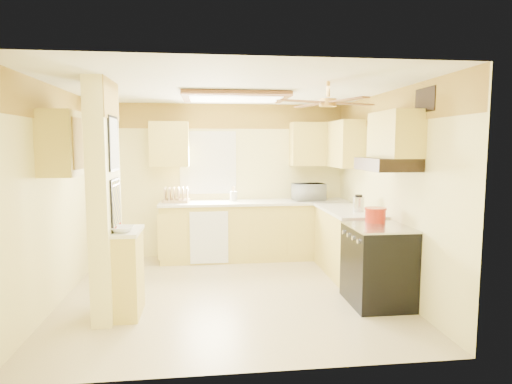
{
  "coord_description": "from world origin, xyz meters",
  "views": [
    {
      "loc": [
        -0.29,
        -5.16,
        1.83
      ],
      "look_at": [
        0.36,
        0.35,
        1.22
      ],
      "focal_mm": 30.0,
      "sensor_mm": 36.0,
      "label": 1
    }
  ],
  "objects": [
    {
      "name": "floor",
      "position": [
        0.0,
        0.0,
        0.0
      ],
      "size": [
        4.0,
        4.0,
        0.0
      ],
      "primitive_type": "plane",
      "color": "beige",
      "rests_on": "ground"
    },
    {
      "name": "ceiling",
      "position": [
        0.0,
        0.0,
        2.5
      ],
      "size": [
        4.0,
        4.0,
        0.0
      ],
      "primitive_type": "plane",
      "rotation": [
        3.14,
        0.0,
        0.0
      ],
      "color": "white",
      "rests_on": "wall_back"
    },
    {
      "name": "wall_back",
      "position": [
        0.0,
        1.9,
        1.25
      ],
      "size": [
        4.0,
        0.0,
        4.0
      ],
      "primitive_type": "plane",
      "rotation": [
        1.57,
        0.0,
        0.0
      ],
      "color": "#FDEF9A",
      "rests_on": "floor"
    },
    {
      "name": "wall_front",
      "position": [
        0.0,
        -1.9,
        1.25
      ],
      "size": [
        4.0,
        0.0,
        4.0
      ],
      "primitive_type": "plane",
      "rotation": [
        -1.57,
        0.0,
        0.0
      ],
      "color": "#FDEF9A",
      "rests_on": "floor"
    },
    {
      "name": "wall_left",
      "position": [
        -2.0,
        0.0,
        1.25
      ],
      "size": [
        0.0,
        3.8,
        3.8
      ],
      "primitive_type": "plane",
      "rotation": [
        1.57,
        0.0,
        1.57
      ],
      "color": "#FDEF9A",
      "rests_on": "floor"
    },
    {
      "name": "wall_right",
      "position": [
        2.0,
        0.0,
        1.25
      ],
      "size": [
        0.0,
        3.8,
        3.8
      ],
      "primitive_type": "plane",
      "rotation": [
        1.57,
        0.0,
        -1.57
      ],
      "color": "#FDEF9A",
      "rests_on": "floor"
    },
    {
      "name": "wallpaper_border",
      "position": [
        0.0,
        1.88,
        2.3
      ],
      "size": [
        4.0,
        0.02,
        0.4
      ],
      "primitive_type": "cube",
      "color": "gold",
      "rests_on": "wall_back"
    },
    {
      "name": "partition_column",
      "position": [
        -1.35,
        -0.55,
        1.25
      ],
      "size": [
        0.2,
        0.7,
        2.5
      ],
      "primitive_type": "cube",
      "color": "#FDEF9A",
      "rests_on": "floor"
    },
    {
      "name": "partition_ledge",
      "position": [
        -1.13,
        -0.55,
        0.45
      ],
      "size": [
        0.25,
        0.55,
        0.9
      ],
      "primitive_type": "cube",
      "color": "#E3CC5D",
      "rests_on": "floor"
    },
    {
      "name": "ledge_top",
      "position": [
        -1.13,
        -0.55,
        0.92
      ],
      "size": [
        0.28,
        0.58,
        0.04
      ],
      "primitive_type": "cube",
      "color": "white",
      "rests_on": "partition_ledge"
    },
    {
      "name": "lower_cabinets_back",
      "position": [
        0.5,
        1.6,
        0.45
      ],
      "size": [
        3.0,
        0.6,
        0.9
      ],
      "primitive_type": "cube",
      "color": "#E3CC5D",
      "rests_on": "floor"
    },
    {
      "name": "lower_cabinets_right",
      "position": [
        1.7,
        0.6,
        0.45
      ],
      "size": [
        0.6,
        1.4,
        0.9
      ],
      "primitive_type": "cube",
      "color": "#E3CC5D",
      "rests_on": "floor"
    },
    {
      "name": "countertop_back",
      "position": [
        0.5,
        1.59,
        0.92
      ],
      "size": [
        3.04,
        0.64,
        0.04
      ],
      "primitive_type": "cube",
      "color": "white",
      "rests_on": "lower_cabinets_back"
    },
    {
      "name": "countertop_right",
      "position": [
        1.69,
        0.6,
        0.92
      ],
      "size": [
        0.64,
        1.44,
        0.04
      ],
      "primitive_type": "cube",
      "color": "white",
      "rests_on": "lower_cabinets_right"
    },
    {
      "name": "dishwasher_panel",
      "position": [
        -0.25,
        1.29,
        0.43
      ],
      "size": [
        0.58,
        0.02,
        0.8
      ],
      "primitive_type": "cube",
      "color": "white",
      "rests_on": "lower_cabinets_back"
    },
    {
      "name": "window",
      "position": [
        -0.25,
        1.89,
        1.55
      ],
      "size": [
        0.92,
        0.02,
        1.02
      ],
      "color": "white",
      "rests_on": "wall_back"
    },
    {
      "name": "upper_cab_back_left",
      "position": [
        -0.85,
        1.72,
        1.85
      ],
      "size": [
        0.6,
        0.35,
        0.7
      ],
      "primitive_type": "cube",
      "color": "#E3CC5D",
      "rests_on": "wall_back"
    },
    {
      "name": "upper_cab_back_right",
      "position": [
        1.55,
        1.72,
        1.85
      ],
      "size": [
        0.9,
        0.35,
        0.7
      ],
      "primitive_type": "cube",
      "color": "#E3CC5D",
      "rests_on": "wall_back"
    },
    {
      "name": "upper_cab_right",
      "position": [
        1.82,
        1.25,
        1.85
      ],
      "size": [
        0.35,
        1.0,
        0.7
      ],
      "primitive_type": "cube",
      "color": "#E3CC5D",
      "rests_on": "wall_right"
    },
    {
      "name": "upper_cab_left_wall",
      "position": [
        -1.82,
        -0.25,
        1.85
      ],
      "size": [
        0.35,
        0.75,
        0.7
      ],
      "primitive_type": "cube",
      "color": "#E3CC5D",
      "rests_on": "wall_left"
    },
    {
      "name": "upper_cab_over_stove",
      "position": [
        1.82,
        -0.55,
        1.95
      ],
      "size": [
        0.35,
        0.76,
        0.52
      ],
      "primitive_type": "cube",
      "color": "#E3CC5D",
      "rests_on": "wall_right"
    },
    {
      "name": "stove",
      "position": [
        1.67,
        -0.55,
        0.46
      ],
      "size": [
        0.68,
        0.77,
        0.92
      ],
      "color": "black",
      "rests_on": "floor"
    },
    {
      "name": "range_hood",
      "position": [
        1.74,
        -0.55,
        1.62
      ],
      "size": [
        0.5,
        0.76,
        0.14
      ],
      "primitive_type": "cube",
      "color": "black",
      "rests_on": "upper_cab_over_stove"
    },
    {
      "name": "poster_menu",
      "position": [
        -1.24,
        -0.55,
        1.85
      ],
      "size": [
        0.02,
        0.42,
        0.57
      ],
      "color": "black",
      "rests_on": "partition_column"
    },
    {
      "name": "poster_nashville",
      "position": [
        -1.24,
        -0.55,
        1.2
      ],
      "size": [
        0.02,
        0.42,
        0.57
      ],
      "color": "black",
      "rests_on": "partition_column"
    },
    {
      "name": "ceiling_light_panel",
      "position": [
        0.1,
        0.5,
        2.46
      ],
      "size": [
        1.35,
        0.95,
        0.06
      ],
      "color": "brown",
      "rests_on": "ceiling"
    },
    {
      "name": "ceiling_fan",
      "position": [
        1.0,
        -0.7,
        2.29
      ],
      "size": [
        1.15,
        1.15,
        0.26
      ],
      "color": "gold",
      "rests_on": "ceiling"
    },
    {
      "name": "vent_grate",
      "position": [
        1.98,
        -0.9,
        2.3
      ],
      "size": [
        0.02,
        0.4,
        0.25
      ],
      "primitive_type": "cube",
      "color": "black",
      "rests_on": "wall_right"
    },
    {
      "name": "microwave",
      "position": [
        1.38,
        1.61,
        1.08
      ],
      "size": [
        0.53,
        0.38,
        0.27
      ],
      "primitive_type": "imported",
      "rotation": [
        0.0,
        0.0,
        3.24
      ],
      "color": "white",
      "rests_on": "countertop_back"
    },
    {
      "name": "bowl",
      "position": [
        -1.16,
        -0.68,
        0.97
      ],
      "size": [
        0.3,
        0.3,
        0.06
      ],
      "primitive_type": "imported",
      "rotation": [
        0.0,
        0.0,
        -0.29
      ],
      "color": "white",
      "rests_on": "ledge_top"
    },
    {
      "name": "dutch_oven",
      "position": [
        1.72,
        -0.31,
        1.0
      ],
      "size": [
        0.26,
        0.26,
        0.17
      ],
      "color": "#AD2311",
      "rests_on": "stove"
    },
    {
      "name": "kettle",
      "position": [
        1.76,
        0.35,
        1.05
      ],
      "size": [
        0.15,
        0.15,
        0.23
      ],
      "color": "silver",
      "rests_on": "countertop_right"
    },
    {
      "name": "dish_rack",
      "position": [
        -0.76,
        1.63,
        1.02
      ],
      "size": [
        0.43,
        0.34,
        0.23
      ],
      "color": "#D9B17D",
      "rests_on": "countertop_back"
    },
    {
      "name": "utensil_crock",
      "position": [
        0.15,
        1.68,
        1.02
      ],
      "size": [
        0.12,
        0.12,
        0.24
      ],
      "color": "white",
      "rests_on": "countertop_back"
    }
  ]
}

